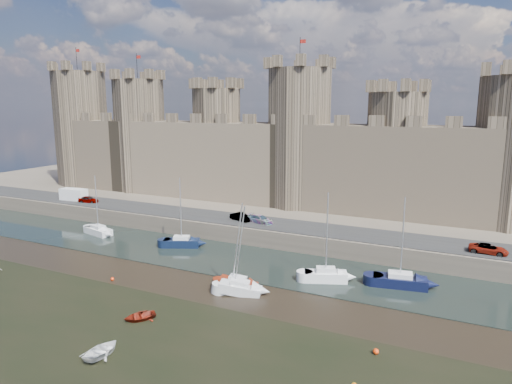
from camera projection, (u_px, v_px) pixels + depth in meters
ground at (74, 341)px, 38.47m from camera, size 160.00×160.00×0.00m
seaweed_patch at (9, 379)px, 33.16m from camera, size 70.00×34.00×0.01m
water_channel at (218, 257)px, 59.69m from camera, size 160.00×12.00×0.08m
quay at (309, 198)px, 91.31m from camera, size 160.00×60.00×2.50m
road at (252, 221)px, 68.07m from camera, size 160.00×7.00×0.10m
castle at (284, 151)px, 79.01m from camera, size 108.50×11.00×29.00m
car_0 at (88, 199)px, 80.84m from camera, size 3.77×2.07×1.21m
car_1 at (241, 217)px, 68.19m from camera, size 3.91×2.42×1.22m
car_2 at (260, 219)px, 66.91m from camera, size 4.40×2.45×1.20m
car_3 at (488, 249)px, 53.16m from camera, size 4.35×2.18×1.18m
van at (74, 195)px, 82.70m from camera, size 5.10×2.38×2.16m
sailboat_0 at (98, 230)px, 69.78m from camera, size 5.18×2.95×9.12m
sailboat_1 at (182, 242)px, 63.74m from camera, size 5.24×3.75×9.81m
sailboat_2 at (326, 275)px, 51.26m from camera, size 5.07×3.45×10.20m
sailboat_3 at (400, 280)px, 49.79m from camera, size 5.99×3.17×9.98m
sailboat_4 at (238, 284)px, 49.03m from camera, size 4.38×2.45×9.67m
sailboat_5 at (240, 288)px, 47.95m from camera, size 4.75×3.01×9.57m
dinghy_2 at (102, 351)px, 36.29m from camera, size 2.92×3.83×0.74m
dinghy_4 at (140, 317)px, 42.24m from camera, size 3.42×3.59×0.60m
buoy_1 at (112, 279)px, 51.69m from camera, size 0.40×0.40×0.40m
buoy_3 at (376, 351)px, 36.43m from camera, size 0.48×0.48×0.48m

